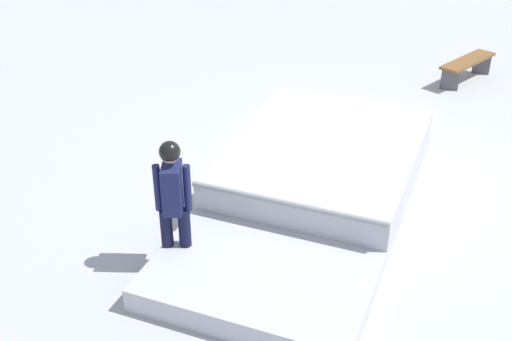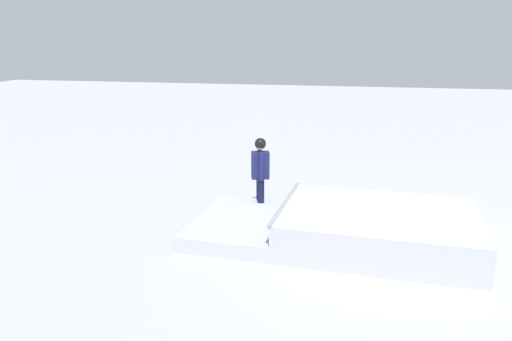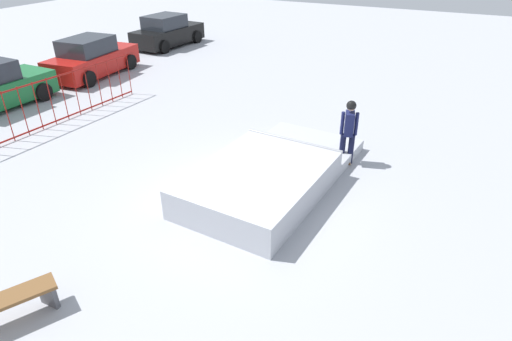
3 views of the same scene
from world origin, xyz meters
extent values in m
plane|color=#A8AAB2|center=(0.00, 0.00, 0.00)|extent=(60.00, 60.00, 0.00)
cube|color=#B0B3BB|center=(0.42, -0.26, 0.35)|extent=(3.78, 2.85, 0.70)
cube|color=#B0B3BB|center=(3.11, -0.45, 0.15)|extent=(1.98, 2.72, 0.30)
cylinder|color=gray|center=(2.21, -0.39, 0.70)|extent=(0.27, 2.60, 0.08)
cylinder|color=black|center=(2.97, -1.69, 0.41)|extent=(0.15, 0.15, 0.82)
cylinder|color=black|center=(2.90, -1.48, 0.41)|extent=(0.15, 0.15, 0.82)
cube|color=#191E4C|center=(2.94, -1.58, 1.12)|extent=(0.43, 0.32, 0.60)
cylinder|color=#191E4C|center=(2.99, -1.75, 1.12)|extent=(0.09, 0.09, 0.60)
cylinder|color=#191E4C|center=(2.89, -1.42, 1.12)|extent=(0.09, 0.09, 0.60)
sphere|color=tan|center=(2.94, -1.58, 1.57)|extent=(0.22, 0.22, 0.22)
sphere|color=black|center=(2.94, -1.58, 1.60)|extent=(0.25, 0.25, 0.25)
cube|color=#593314|center=(3.08, -1.56, 0.08)|extent=(0.82, 0.45, 0.02)
cylinder|color=silver|center=(2.85, -1.76, 0.03)|extent=(0.06, 0.05, 0.06)
cylinder|color=silver|center=(2.77, -1.54, 0.03)|extent=(0.06, 0.05, 0.06)
cylinder|color=silver|center=(3.38, -1.58, 0.03)|extent=(0.06, 0.05, 0.06)
cylinder|color=silver|center=(3.30, -1.36, 0.03)|extent=(0.06, 0.05, 0.06)
camera|label=1|loc=(8.63, 1.26, 4.93)|focal=44.12mm
camera|label=2|loc=(0.95, 8.77, 3.91)|focal=35.08mm
camera|label=3|loc=(-7.17, -3.94, 5.38)|focal=30.32mm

